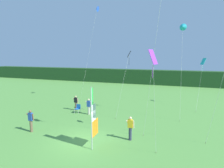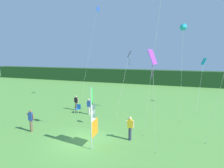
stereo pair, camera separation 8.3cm
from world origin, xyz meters
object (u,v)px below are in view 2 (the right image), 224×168
folding_chair (78,108)px  kite_cyan_diamond_5 (203,64)px  kite_black_diamond_3 (128,59)px  kite_purple_diamond_4 (153,62)px  person_far_left (130,128)px  kite_cyan_delta_2 (183,27)px  person_near_banner (76,102)px  person_far_right (31,120)px  kite_blue_delta_0 (97,10)px  banner_flag (93,119)px  person_mid_field (89,106)px

folding_chair → kite_cyan_diamond_5: size_ratio=0.16×
kite_cyan_diamond_5 → kite_black_diamond_3: bearing=-138.4°
folding_chair → kite_purple_diamond_4: 12.04m
person_far_left → kite_cyan_delta_2: kite_cyan_delta_2 is taller
person_near_banner → kite_cyan_delta_2: bearing=6.1°
person_far_left → folding_chair: (-6.77, 4.55, -0.42)m
person_far_right → kite_purple_diamond_4: size_ratio=0.28×
person_far_left → kite_cyan_diamond_5: bearing=63.2°
person_near_banner → person_far_left: 9.09m
folding_chair → kite_blue_delta_0: size_ratio=0.07×
person_far_right → banner_flag: bearing=-7.2°
kite_cyan_delta_2 → kite_cyan_diamond_5: (2.51, 5.07, -3.49)m
person_near_banner → kite_cyan_delta_2: kite_cyan_delta_2 is taller
folding_chair → person_far_left: bearing=-33.9°
kite_cyan_delta_2 → kite_black_diamond_3: size_ratio=1.38×
folding_chair → person_far_right: bearing=-100.2°
person_far_left → kite_blue_delta_0: bearing=124.6°
person_near_banner → kite_blue_delta_0: size_ratio=0.14×
folding_chair → kite_blue_delta_0: bearing=88.4°
person_near_banner → kite_purple_diamond_4: size_ratio=0.26×
banner_flag → person_far_right: 5.91m
person_far_left → kite_cyan_delta_2: bearing=62.8°
person_far_left → kite_purple_diamond_4: kite_purple_diamond_4 is taller
kite_blue_delta_0 → kite_black_diamond_3: size_ratio=1.86×
folding_chair → person_near_banner: bearing=131.6°
person_far_left → kite_black_diamond_3: (-1.47, 5.03, 4.78)m
kite_black_diamond_3 → folding_chair: bearing=-174.8°
kite_cyan_delta_2 → kite_purple_diamond_4: kite_cyan_delta_2 is taller
kite_blue_delta_0 → folding_chair: bearing=-91.6°
kite_black_diamond_3 → kite_purple_diamond_4: 7.95m
folding_chair → kite_cyan_delta_2: (10.06, 1.86, 8.04)m
kite_cyan_delta_2 → kite_cyan_diamond_5: bearing=63.6°
person_mid_field → person_far_left: (5.41, -4.40, 0.05)m
kite_blue_delta_0 → kite_cyan_delta_2: 10.84m
person_mid_field → kite_cyan_delta_2: (8.71, 2.02, 7.68)m
banner_flag → kite_black_diamond_3: (0.54, 6.89, 3.75)m
person_near_banner → folding_chair: 1.03m
kite_cyan_diamond_5 → kite_blue_delta_0: bearing=-171.4°
kite_cyan_delta_2 → kite_cyan_diamond_5: kite_cyan_delta_2 is taller
kite_black_diamond_3 → kite_cyan_diamond_5: bearing=41.6°
kite_purple_diamond_4 → person_far_right: bearing=173.2°
person_near_banner → folding_chair: (0.64, -0.72, -0.36)m
kite_blue_delta_0 → kite_black_diamond_3: (5.16, -4.57, -5.82)m
banner_flag → kite_cyan_diamond_5: size_ratio=0.72×
kite_black_diamond_3 → kite_cyan_diamond_5: (7.28, 6.45, -0.65)m
person_mid_field → folding_chair: (-1.35, 0.15, -0.36)m
kite_blue_delta_0 → kite_purple_diamond_4: bearing=-54.8°
banner_flag → person_near_banner: bearing=127.1°
banner_flag → person_mid_field: banner_flag is taller
person_far_right → kite_cyan_delta_2: 15.41m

